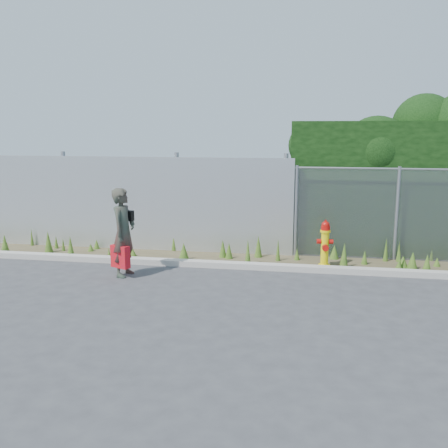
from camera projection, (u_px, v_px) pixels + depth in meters
name	position (u px, v px, depth m)	size (l,w,h in m)	color
ground	(227.00, 297.00, 8.55)	(80.00, 80.00, 0.00)	#3A3A3C
curb	(242.00, 266.00, 10.28)	(16.00, 0.22, 0.12)	#A9A299
weed_strip	(237.00, 255.00, 10.84)	(16.00, 1.27, 0.54)	#4A402A
corrugated_fence	(113.00, 203.00, 11.79)	(8.50, 0.21, 2.30)	#B5B8BC
chainlink_fence	(448.00, 215.00, 10.55)	(6.50, 0.07, 2.05)	gray
fire_hydrant	(325.00, 244.00, 10.31)	(0.33, 0.30, 1.00)	yellow
woman	(124.00, 232.00, 9.65)	(0.63, 0.41, 1.73)	#0E5C44
red_tote_bag	(120.00, 256.00, 9.61)	(0.39, 0.15, 0.52)	#BC0A2D
black_shoulder_bag	(127.00, 215.00, 9.74)	(0.27, 0.11, 0.20)	black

